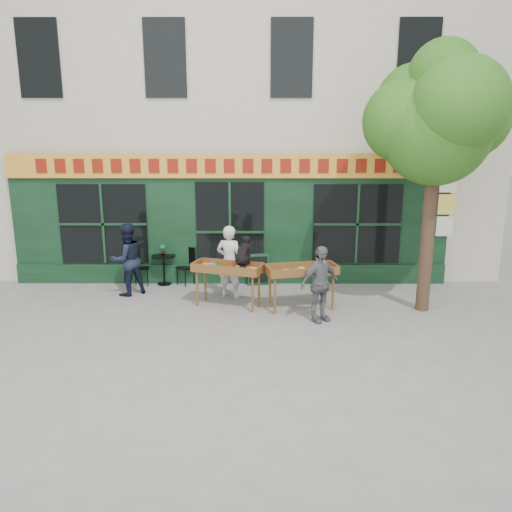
# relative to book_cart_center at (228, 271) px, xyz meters

# --- Properties ---
(ground) EXTENTS (80.00, 80.00, 0.00)m
(ground) POSITION_rel_book_cart_center_xyz_m (-0.04, -0.52, -0.82)
(ground) COLOR slate
(ground) RESTS_ON ground
(building) EXTENTS (14.00, 7.26, 10.00)m
(building) POSITION_rel_book_cart_center_xyz_m (-0.04, 5.46, 4.15)
(building) COLOR beige
(building) RESTS_ON ground
(street_tree) EXTENTS (3.05, 2.90, 5.60)m
(street_tree) POSITION_rel_book_cart_center_xyz_m (4.30, -0.16, 3.29)
(street_tree) COLOR #382619
(street_tree) RESTS_ON ground
(book_cart_center) EXTENTS (1.62, 1.06, 0.99)m
(book_cart_center) POSITION_rel_book_cart_center_xyz_m (0.00, 0.00, 0.00)
(book_cart_center) COLOR brown
(book_cart_center) RESTS_ON ground
(dog) EXTENTS (0.51, 0.68, 0.60)m
(dog) POSITION_rel_book_cart_center_xyz_m (0.35, -0.05, 0.47)
(dog) COLOR black
(dog) RESTS_ON book_cart_center
(woman) EXTENTS (0.72, 0.58, 1.72)m
(woman) POSITION_rel_book_cart_center_xyz_m (0.00, 0.65, 0.04)
(woman) COLOR silver
(woman) RESTS_ON ground
(book_cart_right) EXTENTS (1.60, 0.93, 0.99)m
(book_cart_right) POSITION_rel_book_cart_center_xyz_m (1.61, -0.17, 0.00)
(book_cart_right) COLOR brown
(book_cart_right) RESTS_ON ground
(man_right) EXTENTS (0.99, 0.82, 1.58)m
(man_right) POSITION_rel_book_cart_center_xyz_m (1.91, -0.92, -0.03)
(man_right) COLOR #5C5D61
(man_right) RESTS_ON ground
(bistro_table) EXTENTS (0.60, 0.60, 0.76)m
(bistro_table) POSITION_rel_book_cart_center_xyz_m (-1.74, 1.68, -0.28)
(bistro_table) COLOR black
(bistro_table) RESTS_ON ground
(bistro_chair_left) EXTENTS (0.40, 0.39, 0.95)m
(bistro_chair_left) POSITION_rel_book_cart_center_xyz_m (-2.38, 1.63, -0.26)
(bistro_chair_left) COLOR black
(bistro_chair_left) RESTS_ON ground
(bistro_chair_right) EXTENTS (0.51, 0.51, 0.95)m
(bistro_chair_right) POSITION_rel_book_cart_center_xyz_m (-1.13, 1.75, -0.26)
(bistro_chair_right) COLOR black
(bistro_chair_right) RESTS_ON ground
(potted_plant) EXTENTS (0.18, 0.15, 0.29)m
(potted_plant) POSITION_rel_book_cart_center_xyz_m (-1.74, 1.68, 0.09)
(potted_plant) COLOR gray
(potted_plant) RESTS_ON bistro_table
(man_left) EXTENTS (1.06, 1.04, 1.73)m
(man_left) POSITION_rel_book_cart_center_xyz_m (-2.44, 0.84, 0.04)
(man_left) COLOR black
(man_left) RESTS_ON ground
(chalkboard) EXTENTS (0.58, 0.25, 0.79)m
(chalkboard) POSITION_rel_book_cart_center_xyz_m (0.68, 1.67, -0.42)
(chalkboard) COLOR black
(chalkboard) RESTS_ON ground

